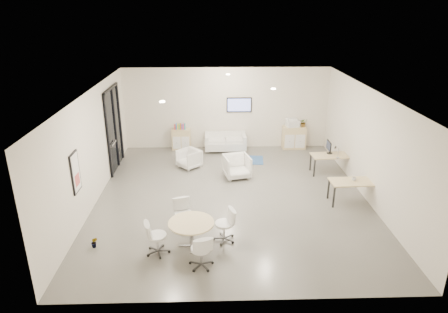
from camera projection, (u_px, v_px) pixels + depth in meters
room_shell at (232, 147)px, 11.48m from camera, size 9.60×10.60×4.80m
glass_door at (114, 126)px, 13.74m from camera, size 0.09×1.90×2.85m
artwork at (75, 173)px, 9.89m from camera, size 0.05×0.54×1.04m
wall_tv at (239, 105)px, 15.60m from camera, size 0.98×0.06×0.58m
ceiling_spots at (224, 87)px, 11.68m from camera, size 3.14×4.14×0.03m
sideboard_left at (181, 139)px, 15.85m from camera, size 0.74×0.38×0.83m
sideboard_right at (294, 137)px, 15.94m from camera, size 0.91×0.44×0.91m
books at (180, 127)px, 15.66m from camera, size 0.43×0.14×0.22m
printer at (293, 123)px, 15.72m from camera, size 0.53×0.47×0.33m
loveseat at (225, 142)px, 15.75m from camera, size 1.62×0.83×0.60m
blue_rug at (245, 160)px, 14.88m from camera, size 1.43×1.03×0.01m
armchair_left at (189, 158)px, 14.11m from camera, size 0.95×0.95×0.71m
armchair_right at (237, 165)px, 13.28m from camera, size 0.97×0.93×0.84m
desk_rear at (331, 157)px, 13.52m from camera, size 1.33×0.73×0.67m
desk_front at (353, 183)px, 11.50m from camera, size 1.33×0.70×0.68m
monitor at (329, 147)px, 13.55m from camera, size 0.20×0.50×0.44m
round_table at (191, 225)px, 9.40m from camera, size 1.09×1.09×0.66m
meeting_chairs at (191, 231)px, 9.46m from camera, size 2.29×2.29×0.82m
plant_cabinet at (303, 123)px, 15.72m from camera, size 0.31×0.34×0.25m
plant_floor at (95, 245)px, 9.54m from camera, size 0.19×0.30×0.13m
cup at (354, 179)px, 11.48m from camera, size 0.15×0.13×0.12m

